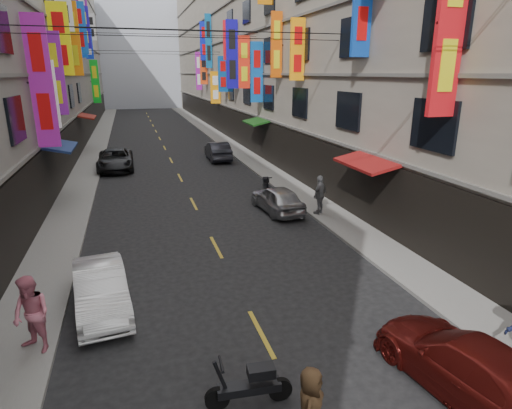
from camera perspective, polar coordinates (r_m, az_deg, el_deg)
sidewalk_left at (r=39.86m, az=-20.77°, el=6.76°), size 2.00×90.00×0.12m
sidewalk_right at (r=40.70m, az=-3.58°, el=8.03°), size 2.00×90.00×0.12m
building_row_right at (r=42.02m, az=4.73°, el=21.18°), size 10.14×90.00×19.00m
haze_block at (r=89.37m, az=-15.34°, el=19.47°), size 18.00×8.00×22.00m
shop_signage at (r=32.83m, az=-12.40°, el=21.15°), size 14.00×55.00×12.18m
street_awnings at (r=23.52m, az=-12.41°, el=8.23°), size 13.99×35.20×0.41m
overhead_cables at (r=27.45m, az=-11.11°, el=21.69°), size 14.00×38.04×1.24m
lane_markings at (r=36.89m, az=-11.71°, el=6.67°), size 0.12×80.20×0.01m
scooter_near_right at (r=10.34m, az=26.54°, el=-20.67°), size 0.76×1.75×1.14m
scooter_crossing at (r=9.36m, az=-0.74°, el=-23.01°), size 1.80×0.50×1.14m
scooter_far_right at (r=23.88m, az=1.38°, el=2.49°), size 0.64×1.79×1.14m
car_left_mid at (r=13.05m, az=-19.98°, el=-10.55°), size 1.82×4.04×1.29m
car_left_far at (r=31.44m, az=-18.22°, el=5.70°), size 2.37×5.12×1.42m
car_right_near at (r=10.47m, az=26.46°, el=-18.73°), size 2.44×4.68×1.30m
car_right_mid at (r=20.69m, az=2.86°, el=0.76°), size 1.87×3.96×1.31m
car_right_far at (r=33.43m, az=-5.13°, el=7.13°), size 1.60×4.36×1.43m
pedestrian_lfar at (r=11.55m, az=-27.74°, el=-12.91°), size 1.12×1.08×1.91m
pedestrian_rfar at (r=20.18m, az=8.52°, el=1.31°), size 1.23×1.14×1.84m
pedestrian_crossing at (r=8.50m, az=7.23°, el=-25.17°), size 0.84×0.92×1.55m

